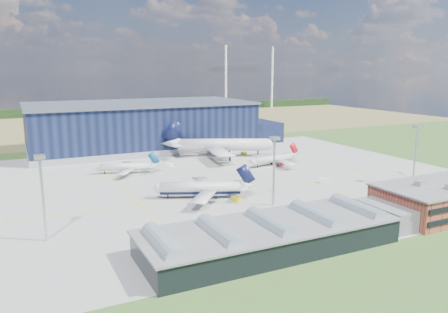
% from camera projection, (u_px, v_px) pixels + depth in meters
% --- Properties ---
extents(ground, '(600.00, 600.00, 0.00)m').
position_uv_depth(ground, '(209.00, 187.00, 166.74)').
color(ground, '#2D5720').
rests_on(ground, ground).
extents(apron, '(220.00, 160.00, 0.08)m').
position_uv_depth(apron, '(199.00, 181.00, 175.55)').
color(apron, gray).
rests_on(apron, ground).
extents(farmland, '(600.00, 220.00, 0.01)m').
position_uv_depth(farmland, '(101.00, 124.00, 360.69)').
color(farmland, olive).
rests_on(farmland, ground).
extents(treeline, '(600.00, 8.00, 8.00)m').
position_uv_depth(treeline, '(85.00, 111.00, 430.44)').
color(treeline, black).
rests_on(treeline, ground).
extents(hangar, '(145.00, 62.00, 26.10)m').
position_uv_depth(hangar, '(146.00, 127.00, 249.25)').
color(hangar, black).
rests_on(hangar, ground).
extents(ops_building, '(46.00, 23.00, 10.90)m').
position_uv_depth(ops_building, '(447.00, 198.00, 136.52)').
color(ops_building, brown).
rests_on(ops_building, ground).
extents(glass_concourse, '(78.00, 23.00, 8.60)m').
position_uv_depth(glass_concourse, '(282.00, 232.00, 110.35)').
color(glass_concourse, black).
rests_on(glass_concourse, ground).
extents(light_mast_west, '(2.60, 2.60, 23.00)m').
position_uv_depth(light_mast_west, '(42.00, 184.00, 111.51)').
color(light_mast_west, '#B2B3B9').
rests_on(light_mast_west, ground).
extents(light_mast_center, '(2.60, 2.60, 23.00)m').
position_uv_depth(light_mast_center, '(274.00, 160.00, 141.56)').
color(light_mast_center, '#B2B3B9').
rests_on(light_mast_center, ground).
extents(light_mast_east, '(2.60, 2.60, 23.00)m').
position_uv_depth(light_mast_east, '(416.00, 145.00, 169.47)').
color(light_mast_east, '#B2B3B9').
rests_on(light_mast_east, ground).
extents(airliner_navy, '(47.18, 46.77, 11.78)m').
position_uv_depth(airliner_navy, '(200.00, 182.00, 151.35)').
color(airliner_navy, silver).
rests_on(airliner_navy, ground).
extents(airliner_red, '(33.22, 32.67, 9.61)m').
position_uv_depth(airliner_red, '(273.00, 155.00, 203.55)').
color(airliner_red, silver).
rests_on(airliner_red, ground).
extents(airliner_widebody, '(76.56, 75.94, 18.98)m').
position_uv_depth(airliner_widebody, '(223.00, 138.00, 223.45)').
color(airliner_widebody, silver).
rests_on(airliner_widebody, ground).
extents(airliner_regional, '(35.65, 35.28, 9.16)m').
position_uv_depth(airliner_regional, '(125.00, 163.00, 187.70)').
color(airliner_regional, silver).
rests_on(airliner_regional, ground).
extents(gse_tug_a, '(2.80, 3.94, 1.51)m').
position_uv_depth(gse_tug_a, '(237.00, 199.00, 148.83)').
color(gse_tug_a, gold).
rests_on(gse_tug_a, ground).
extents(gse_cart_a, '(2.39, 3.18, 1.26)m').
position_uv_depth(gse_cart_a, '(190.00, 184.00, 168.73)').
color(gse_cart_a, white).
rests_on(gse_cart_a, ground).
extents(gse_van_b, '(4.50, 4.44, 1.99)m').
position_uv_depth(gse_van_b, '(325.00, 181.00, 172.25)').
color(gse_van_b, white).
rests_on(gse_van_b, ground).
extents(gse_tug_c, '(1.99, 3.16, 1.38)m').
position_uv_depth(gse_tug_c, '(244.00, 153.00, 230.55)').
color(gse_tug_c, gold).
rests_on(gse_tug_c, ground).
extents(gse_cart_b, '(3.65, 3.90, 1.41)m').
position_uv_depth(gse_cart_b, '(169.00, 165.00, 202.56)').
color(gse_cart_b, white).
rests_on(gse_cart_b, ground).
extents(gse_van_c, '(5.45, 2.96, 2.52)m').
position_uv_depth(gse_van_c, '(306.00, 215.00, 130.91)').
color(gse_van_c, white).
rests_on(gse_van_c, ground).
extents(car_a, '(3.71, 2.31, 1.18)m').
position_uv_depth(car_a, '(401.00, 186.00, 166.48)').
color(car_a, '#99999E').
rests_on(car_a, ground).
extents(car_b, '(3.42, 1.63, 1.08)m').
position_uv_depth(car_b, '(257.00, 219.00, 129.51)').
color(car_b, '#99999E').
rests_on(car_b, ground).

